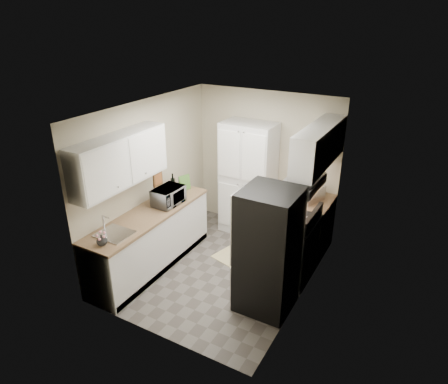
{
  "coord_description": "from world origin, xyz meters",
  "views": [
    {
      "loc": [
        2.58,
        -4.5,
        3.64
      ],
      "look_at": [
        -0.03,
        0.15,
        1.25
      ],
      "focal_mm": 32.0,
      "sensor_mm": 36.0,
      "label": 1
    }
  ],
  "objects_px": {
    "refrigerator": "(268,251)",
    "electric_range": "(291,247)",
    "microwave": "(168,196)",
    "wine_bottle": "(173,183)",
    "toaster_oven": "(309,193)",
    "pantry_cabinet": "(248,179)"
  },
  "relations": [
    {
      "from": "microwave",
      "to": "wine_bottle",
      "type": "bearing_deg",
      "value": 28.44
    },
    {
      "from": "microwave",
      "to": "wine_bottle",
      "type": "distance_m",
      "value": 0.49
    },
    {
      "from": "electric_range",
      "to": "toaster_oven",
      "type": "height_order",
      "value": "toaster_oven"
    },
    {
      "from": "refrigerator",
      "to": "electric_range",
      "type": "bearing_deg",
      "value": 87.52
    },
    {
      "from": "refrigerator",
      "to": "toaster_oven",
      "type": "xyz_separation_m",
      "value": [
        0.0,
        1.58,
        0.19
      ]
    },
    {
      "from": "wine_bottle",
      "to": "toaster_oven",
      "type": "height_order",
      "value": "wine_bottle"
    },
    {
      "from": "refrigerator",
      "to": "microwave",
      "type": "height_order",
      "value": "refrigerator"
    },
    {
      "from": "electric_range",
      "to": "wine_bottle",
      "type": "height_order",
      "value": "wine_bottle"
    },
    {
      "from": "electric_range",
      "to": "wine_bottle",
      "type": "distance_m",
      "value": 2.19
    },
    {
      "from": "pantry_cabinet",
      "to": "microwave",
      "type": "xyz_separation_m",
      "value": [
        -0.71,
        -1.35,
        0.06
      ]
    },
    {
      "from": "electric_range",
      "to": "refrigerator",
      "type": "bearing_deg",
      "value": -92.48
    },
    {
      "from": "wine_bottle",
      "to": "toaster_oven",
      "type": "xyz_separation_m",
      "value": [
        2.08,
        0.78,
        -0.02
      ]
    },
    {
      "from": "pantry_cabinet",
      "to": "microwave",
      "type": "bearing_deg",
      "value": -117.74
    },
    {
      "from": "electric_range",
      "to": "refrigerator",
      "type": "xyz_separation_m",
      "value": [
        -0.03,
        -0.8,
        0.37
      ]
    },
    {
      "from": "electric_range",
      "to": "toaster_oven",
      "type": "relative_size",
      "value": 2.67
    },
    {
      "from": "pantry_cabinet",
      "to": "microwave",
      "type": "height_order",
      "value": "pantry_cabinet"
    },
    {
      "from": "refrigerator",
      "to": "wine_bottle",
      "type": "bearing_deg",
      "value": 158.78
    },
    {
      "from": "wine_bottle",
      "to": "electric_range",
      "type": "bearing_deg",
      "value": -0.16
    },
    {
      "from": "pantry_cabinet",
      "to": "toaster_oven",
      "type": "relative_size",
      "value": 4.72
    },
    {
      "from": "pantry_cabinet",
      "to": "toaster_oven",
      "type": "distance_m",
      "value": 1.15
    },
    {
      "from": "electric_range",
      "to": "microwave",
      "type": "distance_m",
      "value": 2.02
    },
    {
      "from": "microwave",
      "to": "wine_bottle",
      "type": "xyz_separation_m",
      "value": [
        -0.23,
        0.43,
        0.01
      ]
    }
  ]
}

